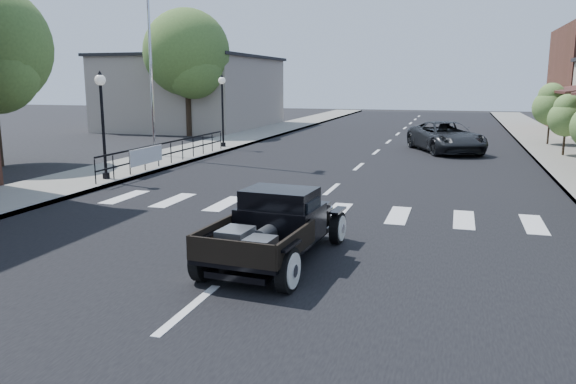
# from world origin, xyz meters

# --- Properties ---
(ground) EXTENTS (120.00, 120.00, 0.00)m
(ground) POSITION_xyz_m (0.00, 0.00, 0.00)
(ground) COLOR black
(ground) RESTS_ON ground
(road) EXTENTS (14.00, 80.00, 0.02)m
(road) POSITION_xyz_m (0.00, 15.00, 0.01)
(road) COLOR black
(road) RESTS_ON ground
(road_markings) EXTENTS (12.00, 60.00, 0.06)m
(road_markings) POSITION_xyz_m (0.00, 10.00, 0.00)
(road_markings) COLOR silver
(road_markings) RESTS_ON ground
(sidewalk_left) EXTENTS (3.00, 80.00, 0.15)m
(sidewalk_left) POSITION_xyz_m (-8.50, 15.00, 0.07)
(sidewalk_left) COLOR gray
(sidewalk_left) RESTS_ON ground
(low_building_left) EXTENTS (10.00, 12.00, 5.00)m
(low_building_left) POSITION_xyz_m (-15.00, 28.00, 2.50)
(low_building_left) COLOR #A49789
(low_building_left) RESTS_ON ground
(railing) EXTENTS (0.08, 10.00, 1.00)m
(railing) POSITION_xyz_m (-7.30, 10.00, 0.65)
(railing) COLOR black
(railing) RESTS_ON sidewalk_left
(banner) EXTENTS (0.04, 2.20, 0.60)m
(banner) POSITION_xyz_m (-7.22, 8.00, 0.45)
(banner) COLOR silver
(banner) RESTS_ON sidewalk_left
(lamp_post_b) EXTENTS (0.36, 0.36, 3.58)m
(lamp_post_b) POSITION_xyz_m (-7.60, 6.00, 1.94)
(lamp_post_b) COLOR black
(lamp_post_b) RESTS_ON sidewalk_left
(lamp_post_c) EXTENTS (0.36, 0.36, 3.58)m
(lamp_post_c) POSITION_xyz_m (-7.60, 16.00, 1.94)
(lamp_post_c) COLOR black
(lamp_post_c) RESTS_ON sidewalk_left
(flagpole) EXTENTS (0.12, 0.12, 13.11)m
(flagpole) POSITION_xyz_m (-9.20, 12.00, 6.71)
(flagpole) COLOR silver
(flagpole) RESTS_ON sidewalk_left
(big_tree_far) EXTENTS (5.31, 5.31, 7.80)m
(big_tree_far) POSITION_xyz_m (-12.50, 22.00, 3.90)
(big_tree_far) COLOR #47672C
(big_tree_far) RESTS_ON ground
(small_tree_d) EXTENTS (1.56, 1.56, 2.60)m
(small_tree_d) POSITION_xyz_m (8.30, 17.27, 1.45)
(small_tree_d) COLOR #527535
(small_tree_d) RESTS_ON sidewalk_right
(small_tree_e) EXTENTS (1.83, 1.83, 3.06)m
(small_tree_e) POSITION_xyz_m (8.30, 21.99, 1.68)
(small_tree_e) COLOR #527535
(small_tree_e) RESTS_ON sidewalk_right
(hotrod_pickup) EXTENTS (2.21, 4.22, 1.42)m
(hotrod_pickup) POSITION_xyz_m (0.55, -0.41, 0.71)
(hotrod_pickup) COLOR black
(hotrod_pickup) RESTS_ON ground
(second_car) EXTENTS (4.30, 5.81, 1.47)m
(second_car) POSITION_xyz_m (3.21, 18.03, 0.73)
(second_car) COLOR black
(second_car) RESTS_ON ground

